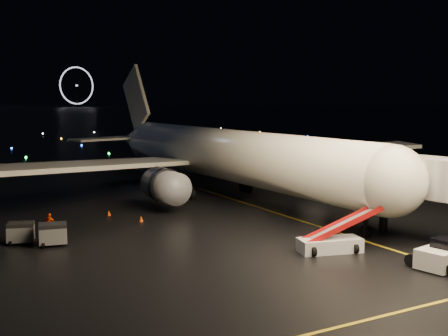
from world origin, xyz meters
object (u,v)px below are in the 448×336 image
at_px(airliner, 212,125).
at_px(belt_loader, 330,230).
at_px(pushback_tug, 445,253).
at_px(baggage_cart_1, 21,233).
at_px(crew_c, 49,225).
at_px(baggage_cart_0, 53,234).

relative_size(airliner, belt_loader, 8.43).
bearing_deg(pushback_tug, baggage_cart_1, 128.90).
bearing_deg(baggage_cart_1, belt_loader, -18.08).
height_order(pushback_tug, baggage_cart_1, pushback_tug).
xyz_separation_m(airliner, baggage_cart_1, (-23.15, -13.03, -7.09)).
bearing_deg(crew_c, pushback_tug, -4.88).
relative_size(belt_loader, baggage_cart_0, 3.32).
relative_size(pushback_tug, belt_loader, 0.61).
bearing_deg(belt_loader, crew_c, 154.77).
bearing_deg(baggage_cart_0, pushback_tug, -28.95).
bearing_deg(baggage_cart_1, pushback_tug, -23.77).
xyz_separation_m(belt_loader, baggage_cart_0, (-17.04, 11.32, -0.76)).
height_order(crew_c, baggage_cart_0, crew_c).
xyz_separation_m(airliner, belt_loader, (-4.08, -26.10, -6.29)).
relative_size(pushback_tug, baggage_cart_0, 2.04).
bearing_deg(baggage_cart_0, belt_loader, -22.48).
height_order(airliner, pushback_tug, airliner).
bearing_deg(airliner, baggage_cart_1, -153.37).
relative_size(pushback_tug, baggage_cart_1, 2.12).
relative_size(belt_loader, baggage_cart_1, 3.46).
relative_size(airliner, baggage_cart_0, 28.00).
height_order(airliner, baggage_cart_0, airliner).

